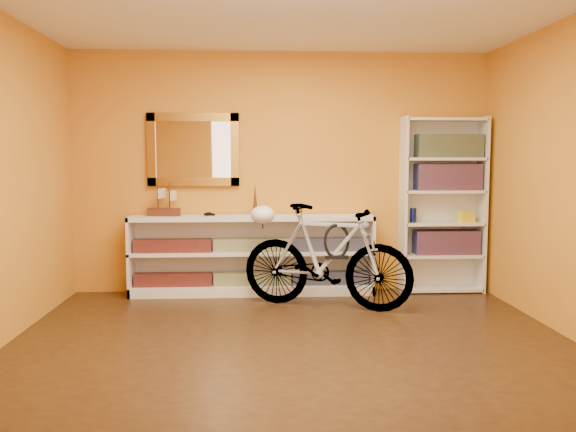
{
  "coord_description": "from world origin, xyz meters",
  "views": [
    {
      "loc": [
        -0.28,
        -4.52,
        1.45
      ],
      "look_at": [
        0.0,
        0.7,
        0.95
      ],
      "focal_mm": 37.22,
      "sensor_mm": 36.0,
      "label": 1
    }
  ],
  "objects": [
    {
      "name": "book_row_b",
      "position": [
        1.8,
        1.84,
        1.25
      ],
      "size": [
        0.7,
        0.22,
        0.28
      ],
      "primitive_type": "cube",
      "color": "maroon",
      "rests_on": "bookcase"
    },
    {
      "name": "wall_socket",
      "position": [
        0.9,
        1.99,
        0.25
      ],
      "size": [
        0.09,
        0.02,
        0.09
      ],
      "primitive_type": "cube",
      "color": "silver",
      "rests_on": "back_wall"
    },
    {
      "name": "floor",
      "position": [
        0.0,
        0.0,
        -0.01
      ],
      "size": [
        4.5,
        4.0,
        0.01
      ],
      "primitive_type": "cube",
      "color": "black",
      "rests_on": "ground"
    },
    {
      "name": "travel_mug",
      "position": [
        1.42,
        1.82,
        0.84
      ],
      "size": [
        0.07,
        0.07,
        0.16
      ],
      "primitive_type": "cylinder",
      "color": "navy",
      "rests_on": "bookcase"
    },
    {
      "name": "book_row_a",
      "position": [
        1.8,
        1.84,
        0.55
      ],
      "size": [
        0.7,
        0.22,
        0.26
      ],
      "primitive_type": "cube",
      "color": "maroon",
      "rests_on": "bookcase"
    },
    {
      "name": "bronze_ornament",
      "position": [
        -0.29,
        1.81,
        1.02
      ],
      "size": [
        0.06,
        0.06,
        0.35
      ],
      "primitive_type": "cone",
      "color": "#50351B",
      "rests_on": "console_unit"
    },
    {
      "name": "cd_row_upper",
      "position": [
        -0.32,
        1.79,
        0.54
      ],
      "size": [
        2.5,
        0.13,
        0.14
      ],
      "primitive_type": "cube",
      "color": "#1C5580",
      "rests_on": "console_unit"
    },
    {
      "name": "back_wall",
      "position": [
        0.0,
        2.0,
        1.3
      ],
      "size": [
        4.5,
        0.01,
        2.6
      ],
      "primitive_type": "cube",
      "color": "#C6791D",
      "rests_on": "ground"
    },
    {
      "name": "gilt_mirror",
      "position": [
        -0.95,
        1.97,
        1.55
      ],
      "size": [
        0.98,
        0.06,
        0.78
      ],
      "primitive_type": "cube",
      "color": "brown",
      "rests_on": "back_wall"
    },
    {
      "name": "cd_row_lower",
      "position": [
        -0.32,
        1.79,
        0.17
      ],
      "size": [
        2.5,
        0.13,
        0.14
      ],
      "primitive_type": "cube",
      "color": "black",
      "rests_on": "console_unit"
    },
    {
      "name": "red_tin",
      "position": [
        1.55,
        1.87,
        1.55
      ],
      "size": [
        0.15,
        0.15,
        0.16
      ],
      "primitive_type": "cube",
      "rotation": [
        0.0,
        0.0,
        0.2
      ],
      "color": "maroon",
      "rests_on": "bookcase"
    },
    {
      "name": "helmet",
      "position": [
        -0.21,
        1.42,
        0.89
      ],
      "size": [
        0.24,
        0.23,
        0.18
      ],
      "primitive_type": "ellipsoid",
      "color": "white",
      "rests_on": "bicycle"
    },
    {
      "name": "bicycle",
      "position": [
        0.4,
        1.18,
        0.51
      ],
      "size": [
        1.06,
        1.77,
        1.02
      ],
      "primitive_type": "imported",
      "rotation": [
        0.0,
        0.0,
        1.19
      ],
      "color": "silver",
      "rests_on": "floor"
    },
    {
      "name": "yellow_bag",
      "position": [
        2.0,
        1.8,
        0.83
      ],
      "size": [
        0.18,
        0.14,
        0.12
      ],
      "primitive_type": "cube",
      "rotation": [
        0.0,
        0.0,
        0.26
      ],
      "color": "yellow",
      "rests_on": "bookcase"
    },
    {
      "name": "u_lock",
      "position": [
        0.49,
        1.14,
        0.66
      ],
      "size": [
        0.25,
        0.03,
        0.25
      ],
      "primitive_type": "torus",
      "rotation": [
        1.57,
        0.0,
        0.0
      ],
      "color": "black",
      "rests_on": "bicycle"
    },
    {
      "name": "model_ship",
      "position": [
        -1.25,
        1.81,
        1.05
      ],
      "size": [
        0.35,
        0.18,
        0.4
      ],
      "primitive_type": null,
      "rotation": [
        0.0,
        0.0,
        -0.17
      ],
      "color": "#3F1D11",
      "rests_on": "console_unit"
    },
    {
      "name": "bookcase",
      "position": [
        1.75,
        1.84,
        0.95
      ],
      "size": [
        0.9,
        0.3,
        1.9
      ],
      "primitive_type": null,
      "color": "silver",
      "rests_on": "floor"
    },
    {
      "name": "book_row_c",
      "position": [
        1.8,
        1.84,
        1.59
      ],
      "size": [
        0.7,
        0.22,
        0.25
      ],
      "primitive_type": "cube",
      "color": "#173E51",
      "rests_on": "bookcase"
    },
    {
      "name": "console_unit",
      "position": [
        -0.32,
        1.81,
        0.42
      ],
      "size": [
        2.6,
        0.35,
        0.85
      ],
      "primitive_type": null,
      "color": "silver",
      "rests_on": "floor"
    },
    {
      "name": "ceiling",
      "position": [
        0.0,
        0.0,
        2.6
      ],
      "size": [
        4.5,
        4.0,
        0.01
      ],
      "primitive_type": "cube",
      "color": "silver",
      "rests_on": "ground"
    },
    {
      "name": "toy_car",
      "position": [
        -0.77,
        1.81,
        0.85
      ],
      "size": [
        0.0,
        0.0,
        0.0
      ],
      "primitive_type": "imported",
      "rotation": [
        0.0,
        0.0,
        1.88
      ],
      "color": "black",
      "rests_on": "console_unit"
    },
    {
      "name": "decorative_orb",
      "position": [
        0.18,
        1.81,
        0.89
      ],
      "size": [
        0.08,
        0.08,
        0.08
      ],
      "primitive_type": "sphere",
      "color": "#50351B",
      "rests_on": "console_unit"
    }
  ]
}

